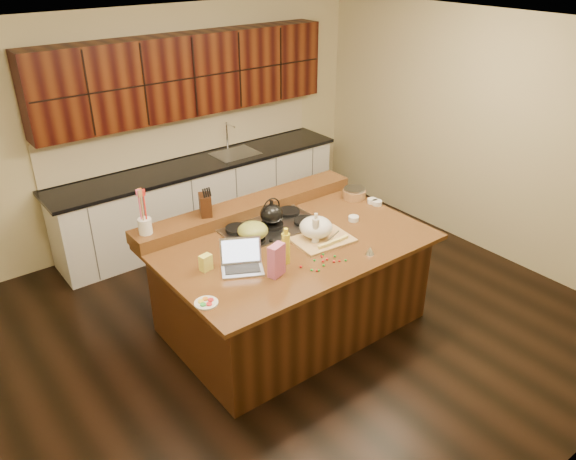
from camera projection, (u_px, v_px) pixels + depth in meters
room at (292, 196)px, 4.85m from camera, size 5.52×5.02×2.72m
island at (291, 282)px, 5.26m from camera, size 2.40×1.60×0.92m
back_ledge at (248, 207)px, 5.52m from camera, size 2.40×0.30×0.12m
cooktop at (272, 226)px, 5.25m from camera, size 0.92×0.52×0.05m
back_counter at (198, 158)px, 6.75m from camera, size 3.70×0.66×2.40m
kettle at (272, 214)px, 5.20m from camera, size 0.28×0.28×0.19m
green_bowl at (253, 231)px, 4.95m from camera, size 0.32×0.32×0.15m
laptop at (242, 261)px, 4.60m from camera, size 0.42×0.40×0.24m
oil_bottle at (286, 248)px, 4.64m from camera, size 0.08×0.08×0.27m
vinegar_bottle at (316, 231)px, 4.93m from camera, size 0.08×0.08×0.25m
wooden_tray at (318, 230)px, 5.02m from camera, size 0.54×0.43×0.21m
ramekin_a at (377, 203)px, 5.70m from camera, size 0.10×0.10×0.04m
ramekin_b at (372, 201)px, 5.74m from camera, size 0.13×0.13×0.04m
ramekin_c at (354, 218)px, 5.38m from camera, size 0.12×0.12×0.04m
strainer_bowl at (354, 194)px, 5.84m from camera, size 0.24×0.24×0.09m
kitchen_timer at (370, 250)px, 4.81m from camera, size 0.10×0.10×0.07m
pink_bag at (277, 260)px, 4.47m from camera, size 0.16×0.12×0.27m
candy_plate at (206, 303)px, 4.17m from camera, size 0.19×0.19×0.01m
package_box at (206, 263)px, 4.57m from camera, size 0.11×0.08×0.14m
utensil_crock at (145, 226)px, 4.88m from camera, size 0.15×0.15×0.14m
knife_block at (205, 205)px, 5.19m from camera, size 0.16×0.19×0.20m
gumdrop_0 at (322, 256)px, 4.77m from camera, size 0.02×0.02×0.02m
gumdrop_1 at (323, 254)px, 4.80m from camera, size 0.02×0.02×0.02m
gumdrop_2 at (301, 267)px, 4.62m from camera, size 0.02×0.02×0.02m
gumdrop_3 at (319, 271)px, 4.57m from camera, size 0.02×0.02×0.02m
gumdrop_4 at (339, 261)px, 4.71m from camera, size 0.02×0.02×0.02m
gumdrop_5 at (346, 260)px, 4.72m from camera, size 0.02×0.02×0.02m
gumdrop_6 at (317, 271)px, 4.57m from camera, size 0.02×0.02×0.02m
gumdrop_7 at (312, 270)px, 4.58m from camera, size 0.02×0.02×0.02m
gumdrop_8 at (327, 259)px, 4.73m from camera, size 0.02×0.02×0.02m
gumdrop_9 at (314, 260)px, 4.72m from camera, size 0.02×0.02×0.02m
gumdrop_10 at (334, 262)px, 4.70m from camera, size 0.02×0.02×0.02m
gumdrop_11 at (335, 256)px, 4.78m from camera, size 0.02×0.02×0.02m
gumdrop_12 at (323, 261)px, 4.70m from camera, size 0.02×0.02×0.02m
gumdrop_13 at (324, 265)px, 4.64m from camera, size 0.02×0.02×0.02m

